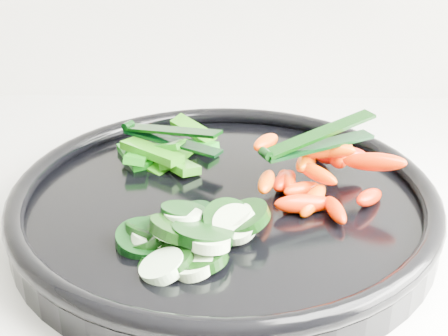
{
  "coord_description": "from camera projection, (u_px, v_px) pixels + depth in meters",
  "views": [
    {
      "loc": [
        0.48,
        1.2,
        1.23
      ],
      "look_at": [
        0.47,
        1.68,
        0.99
      ],
      "focal_mm": 50.0,
      "sensor_mm": 36.0,
      "label": 1
    }
  ],
  "objects": [
    {
      "name": "veggie_tray",
      "position": [
        224.0,
        203.0,
        0.55
      ],
      "size": [
        0.43,
        0.43,
        0.04
      ],
      "color": "black",
      "rests_on": "counter"
    },
    {
      "name": "cucumber_pile",
      "position": [
        182.0,
        235.0,
        0.48
      ],
      "size": [
        0.14,
        0.12,
        0.04
      ],
      "color": "black",
      "rests_on": "veggie_tray"
    },
    {
      "name": "carrot_pile",
      "position": [
        319.0,
        172.0,
        0.55
      ],
      "size": [
        0.14,
        0.15,
        0.05
      ],
      "color": "#E34B00",
      "rests_on": "veggie_tray"
    },
    {
      "name": "pepper_pile",
      "position": [
        163.0,
        153.0,
        0.62
      ],
      "size": [
        0.11,
        0.12,
        0.04
      ],
      "color": "#1D6309",
      "rests_on": "veggie_tray"
    },
    {
      "name": "tong_carrot",
      "position": [
        316.0,
        141.0,
        0.54
      ],
      "size": [
        0.11,
        0.07,
        0.02
      ],
      "color": "black",
      "rests_on": "carrot_pile"
    },
    {
      "name": "tong_pepper",
      "position": [
        168.0,
        135.0,
        0.61
      ],
      "size": [
        0.11,
        0.07,
        0.02
      ],
      "color": "black",
      "rests_on": "pepper_pile"
    }
  ]
}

